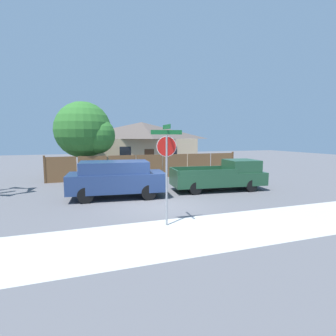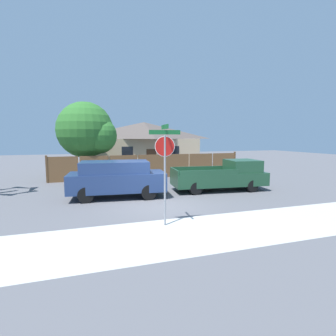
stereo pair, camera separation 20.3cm
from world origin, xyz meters
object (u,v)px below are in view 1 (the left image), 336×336
Objects in this scene: oak_tree at (86,131)px; red_suv at (116,178)px; stop_sign at (167,157)px; orange_pickup at (222,176)px; house at (142,144)px.

oak_tree is 1.14× the size of red_suv.
oak_tree is at bearing 104.85° from stop_sign.
oak_tree is at bearing 140.77° from orange_pickup.
oak_tree reaches higher than orange_pickup.
oak_tree is 12.40m from stop_sign.
orange_pickup is at bearing 48.08° from stop_sign.
oak_tree is (-5.52, -5.37, 1.15)m from house.
red_suv is (-4.35, -12.67, -1.35)m from house.
house is 2.11× the size of red_suv.
stop_sign is (-3.30, -17.52, 0.03)m from house.
stop_sign is at bearing -71.79° from red_suv.
stop_sign is at bearing -130.42° from orange_pickup.
orange_pickup is 1.58× the size of stop_sign.
oak_tree is 1.63× the size of stop_sign.
red_suv is at bearing -174.31° from orange_pickup.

